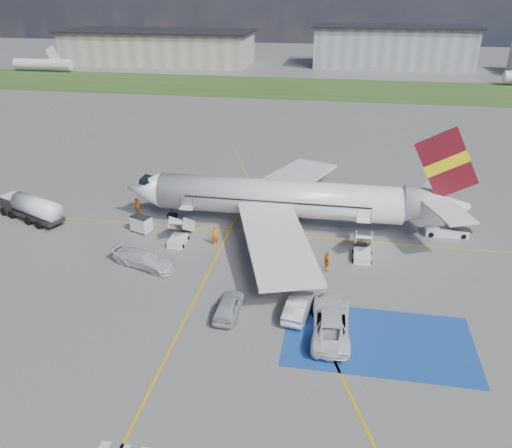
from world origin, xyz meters
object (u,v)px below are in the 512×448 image
object	(u,v)px
car_silver_b	(299,306)
van_white_b	(143,257)
gpu_cart	(141,225)
van_white_a	(331,318)
airliner	(292,199)
car_silver_a	(229,306)
belt_loader	(446,232)
fuel_tanker	(32,210)

from	to	relation	value
car_silver_b	van_white_b	distance (m)	15.90
gpu_cart	car_silver_b	xyz separation A→B (m)	(18.02, -12.01, -0.01)
van_white_a	airliner	bearing A→B (deg)	-75.65
car_silver_a	belt_loader	bearing A→B (deg)	-136.52
car_silver_a	car_silver_b	world-z (taller)	car_silver_a
car_silver_a	van_white_a	size ratio (longest dim) A/B	0.77
fuel_tanker	gpu_cart	bearing A→B (deg)	20.22
car_silver_a	gpu_cart	bearing A→B (deg)	-44.40
gpu_cart	belt_loader	xyz separation A→B (m)	(32.12, 4.72, -0.45)
van_white_b	car_silver_b	bearing A→B (deg)	-90.58
belt_loader	car_silver_b	distance (m)	21.88
fuel_tanker	airliner	bearing A→B (deg)	29.15
belt_loader	van_white_a	size ratio (longest dim) A/B	0.78
car_silver_a	car_silver_b	bearing A→B (deg)	-169.18
airliner	van_white_a	size ratio (longest dim) A/B	6.02
belt_loader	van_white_b	xyz separation A→B (m)	(-29.15, -11.61, 0.62)
airliner	van_white_a	bearing A→B (deg)	-74.13
fuel_tanker	car_silver_b	size ratio (longest dim) A/B	1.85
car_silver_a	fuel_tanker	bearing A→B (deg)	-26.40
airliner	fuel_tanker	size ratio (longest dim) A/B	4.14
belt_loader	airliner	bearing A→B (deg)	-178.76
airliner	car_silver_a	bearing A→B (deg)	-100.96
fuel_tanker	car_silver_a	xyz separation A→B (m)	(25.64, -13.58, -0.45)
belt_loader	van_white_b	bearing A→B (deg)	-160.56
van_white_b	fuel_tanker	bearing A→B (deg)	83.02
car_silver_a	van_white_b	xyz separation A→B (m)	(-9.54, 6.02, 0.18)
gpu_cart	belt_loader	bearing A→B (deg)	30.08
van_white_a	van_white_b	xyz separation A→B (m)	(-17.67, 6.68, -0.17)
car_silver_b	van_white_a	xyz separation A→B (m)	(2.62, -1.56, 0.35)
gpu_cart	car_silver_a	distance (m)	17.98
airliner	gpu_cart	size ratio (longest dim) A/B	14.86
gpu_cart	car_silver_b	world-z (taller)	gpu_cart
van_white_a	gpu_cart	bearing A→B (deg)	-34.84
gpu_cart	car_silver_a	size ratio (longest dim) A/B	0.53
car_silver_a	van_white_a	xyz separation A→B (m)	(8.13, -0.66, 0.35)
belt_loader	car_silver_a	distance (m)	26.37
airliner	fuel_tanker	world-z (taller)	airliner
fuel_tanker	van_white_b	bearing A→B (deg)	-2.04
car_silver_a	car_silver_b	distance (m)	5.59
car_silver_b	van_white_a	bearing A→B (deg)	157.89
car_silver_a	van_white_a	bearing A→B (deg)	176.91
airliner	gpu_cart	xyz separation A→B (m)	(-15.73, -3.71, -2.59)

